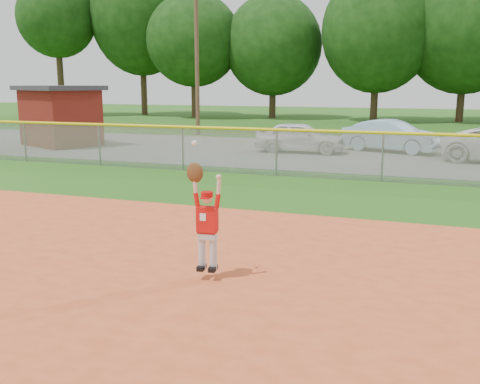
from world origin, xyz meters
name	(u,v)px	position (x,y,z in m)	size (l,w,h in m)	color
ground	(103,281)	(0.00, 0.00, 0.00)	(120.00, 120.00, 0.00)	#215112
parking_strip	(313,153)	(0.00, 16.00, 0.01)	(44.00, 10.00, 0.03)	slate
car_white_a	(300,137)	(-0.56, 15.91, 0.68)	(1.54, 3.84, 1.31)	white
car_blue	(392,136)	(3.15, 17.41, 0.72)	(1.45, 4.16, 1.37)	#89B3CC
utility_shed	(60,115)	(-11.94, 14.76, 1.45)	(4.67, 4.24, 2.85)	#5A140C
outfield_fence	(276,149)	(0.00, 10.00, 0.88)	(40.06, 0.10, 1.55)	gray
power_lines	(358,49)	(1.00, 22.00, 4.68)	(19.40, 0.24, 9.00)	#4C3823
tree_line	(385,23)	(0.96, 37.90, 7.53)	(62.37, 13.00, 14.43)	#422D1C
ballplayer	(205,218)	(1.48, 0.54, 1.00)	(0.55, 0.24, 1.97)	silver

